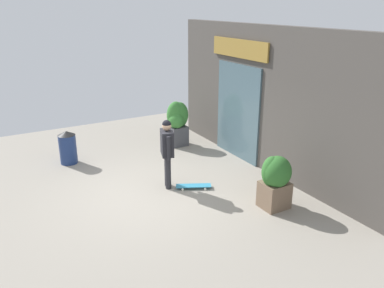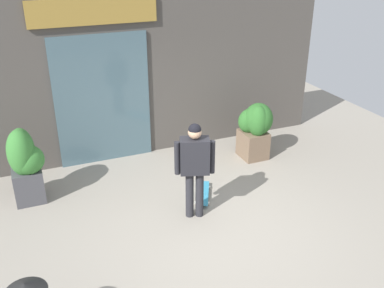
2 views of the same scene
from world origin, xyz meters
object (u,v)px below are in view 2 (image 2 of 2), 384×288
Objects in this scene: skateboarder at (195,162)px; skateboard at (203,193)px; planter_box_left at (255,126)px; planter_box_right at (24,161)px.

skateboarder is 1.98× the size of skateboard.
skateboarder reaches higher than planter_box_left.
planter_box_right is (-2.44, 1.52, -0.23)m from skateboarder.
skateboarder is at bearing -31.89° from planter_box_right.
skateboarder is 1.21× the size of planter_box_right.
planter_box_right reaches higher than skateboard.
planter_box_right reaches higher than planter_box_left.
planter_box_left is at bearing -0.33° from planter_box_right.
skateboarder is at bearing 169.48° from skateboard.
planter_box_left is 0.87× the size of planter_box_right.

